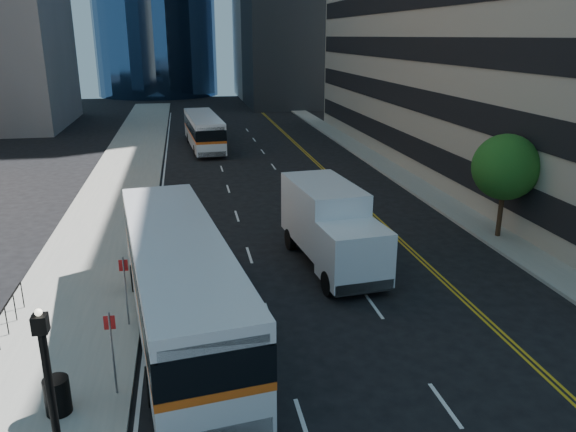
% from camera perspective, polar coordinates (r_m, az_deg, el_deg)
% --- Properties ---
extents(ground, '(160.00, 160.00, 0.00)m').
position_cam_1_polar(ground, '(19.75, 9.24, -11.77)').
color(ground, black).
rests_on(ground, ground).
extents(sidewalk_west, '(5.00, 90.00, 0.15)m').
position_cam_1_polar(sidewalk_west, '(42.42, -16.15, 4.04)').
color(sidewalk_west, gray).
rests_on(sidewalk_west, ground).
extents(sidewalk_east, '(2.00, 90.00, 0.15)m').
position_cam_1_polar(sidewalk_east, '(44.82, 9.56, 5.22)').
color(sidewalk_east, gray).
rests_on(sidewalk_east, ground).
extents(street_tree, '(3.20, 3.20, 5.10)m').
position_cam_1_polar(street_tree, '(29.07, 21.24, 4.63)').
color(street_tree, '#332114').
rests_on(street_tree, sidewalk_east).
extents(lamp_post, '(0.28, 0.28, 4.56)m').
position_cam_1_polar(lamp_post, '(12.58, -22.81, -17.32)').
color(lamp_post, black).
rests_on(lamp_post, sidewalk_west).
extents(bus_front, '(4.62, 13.52, 3.42)m').
position_cam_1_polar(bus_front, '(19.38, -11.03, -6.28)').
color(bus_front, silver).
rests_on(bus_front, ground).
extents(bus_rear, '(3.29, 11.53, 2.94)m').
position_cam_1_polar(bus_rear, '(51.39, -8.57, 8.61)').
color(bus_rear, white).
rests_on(bus_rear, ground).
extents(box_truck, '(3.23, 7.51, 3.49)m').
position_cam_1_polar(box_truck, '(24.36, 4.37, -0.99)').
color(box_truck, silver).
rests_on(box_truck, ground).
extents(trash_can, '(0.80, 0.80, 1.01)m').
position_cam_1_polar(trash_can, '(16.64, -22.38, -16.53)').
color(trash_can, black).
rests_on(trash_can, sidewalk_west).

